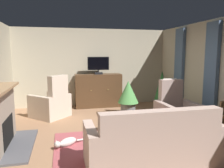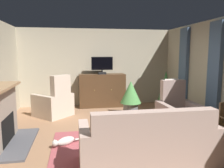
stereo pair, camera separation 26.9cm
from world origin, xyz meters
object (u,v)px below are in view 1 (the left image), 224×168
coffee_table (121,116)px  potted_plant_tall_palm_by_window (128,95)px  sofa_floral (154,145)px  potted_plant_on_hearth_side (162,89)px  armchair_facing_sofa (51,104)px  armchair_angled_to_table (176,113)px  cat (66,142)px  television (98,65)px  tv_cabinet (98,91)px  tv_remote (110,114)px

coffee_table → potted_plant_tall_palm_by_window: (0.64, 1.54, 0.14)m
potted_plant_tall_palm_by_window → sofa_floral: bearing=-99.1°
potted_plant_on_hearth_side → armchair_facing_sofa: bearing=-178.6°
potted_plant_tall_palm_by_window → potted_plant_on_hearth_side: bearing=14.1°
armchair_angled_to_table → armchair_facing_sofa: bearing=153.0°
armchair_facing_sofa → cat: 2.17m
television → potted_plant_on_hearth_side: television is taller
potted_plant_on_hearth_side → potted_plant_tall_palm_by_window: (-1.20, -0.30, -0.11)m
cat → potted_plant_tall_palm_by_window: bearing=46.3°
sofa_floral → cat: bearing=142.4°
coffee_table → armchair_angled_to_table: bearing=8.6°
armchair_angled_to_table → potted_plant_tall_palm_by_window: (-0.83, 1.31, 0.22)m
coffee_table → armchair_angled_to_table: size_ratio=0.92×
sofa_floral → armchair_facing_sofa: (-1.71, 3.16, 0.02)m
tv_cabinet → television: bearing=-90.0°
armchair_facing_sofa → potted_plant_on_hearth_side: 3.40m
sofa_floral → armchair_angled_to_table: 2.08m
potted_plant_tall_palm_by_window → television: bearing=122.7°
tv_cabinet → cat: 3.27m
potted_plant_on_hearth_side → potted_plant_tall_palm_by_window: 1.24m
armchair_angled_to_table → potted_plant_on_hearth_side: 1.69m
potted_plant_tall_palm_by_window → coffee_table: bearing=-112.7°
potted_plant_tall_palm_by_window → cat: potted_plant_tall_palm_by_window is taller
sofa_floral → armchair_angled_to_table: armchair_angled_to_table is taller
sofa_floral → armchair_facing_sofa: armchair_facing_sofa is taller
tv_cabinet → potted_plant_tall_palm_by_window: size_ratio=1.53×
tv_remote → sofa_floral: sofa_floral is taller
tv_cabinet → potted_plant_tall_palm_by_window: tv_cabinet is taller
potted_plant_on_hearth_side → potted_plant_tall_palm_by_window: size_ratio=1.25×
armchair_angled_to_table → tv_remote: bearing=-171.0°
tv_remote → potted_plant_tall_palm_by_window: 1.82m
television → potted_plant_tall_palm_by_window: size_ratio=0.71×
television → sofa_floral: bearing=-86.8°
sofa_floral → tv_cabinet: bearing=93.1°
armchair_facing_sofa → television: bearing=30.0°
tv_remote → armchair_facing_sofa: armchair_facing_sofa is taller
sofa_floral → potted_plant_tall_palm_by_window: size_ratio=2.17×
tv_remote → tv_cabinet: bearing=-57.8°
television → potted_plant_on_hearth_side: (1.89, -0.78, -0.73)m
television → armchair_angled_to_table: size_ratio=0.61×
tv_remote → sofa_floral: (0.42, -1.36, -0.15)m
coffee_table → armchair_angled_to_table: armchair_angled_to_table is taller
tv_cabinet → armchair_angled_to_table: 2.89m
sofa_floral → potted_plant_tall_palm_by_window: potted_plant_tall_palm_by_window is taller
armchair_facing_sofa → cat: bearing=-80.4°
sofa_floral → cat: size_ratio=3.50×
tv_cabinet → potted_plant_on_hearth_side: potted_plant_on_hearth_side is taller
potted_plant_on_hearth_side → cat: size_ratio=2.02×
tv_cabinet → potted_plant_tall_palm_by_window: 1.33m
sofa_floral → cat: (-1.35, 1.04, -0.25)m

